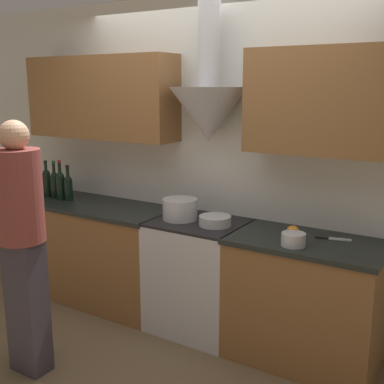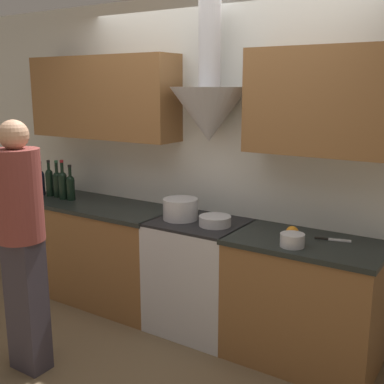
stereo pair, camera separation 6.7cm
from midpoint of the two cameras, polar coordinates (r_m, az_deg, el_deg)
name	(u,v)px [view 1 (the left image)]	position (r m, az deg, el deg)	size (l,w,h in m)	color
ground_plane	(178,344)	(3.80, -2.25, -17.55)	(12.00, 12.00, 0.00)	brown
wall_back	(207,141)	(3.84, 1.34, 6.09)	(8.40, 0.59, 2.60)	silver
counter_left	(96,251)	(4.47, -11.79, -6.84)	(1.50, 0.62, 0.88)	brown
counter_right	(304,300)	(3.50, 12.60, -12.44)	(1.04, 0.62, 0.88)	brown
stove_range	(199,275)	(3.84, 0.31, -9.81)	(0.70, 0.60, 0.88)	silver
wine_bottle_0	(38,182)	(4.77, -18.17, 1.16)	(0.07, 0.07, 0.32)	black
wine_bottle_1	(47,182)	(4.70, -17.23, 1.19)	(0.07, 0.07, 0.34)	black
wine_bottle_2	(55,183)	(4.63, -16.37, 1.01)	(0.07, 0.07, 0.35)	black
wine_bottle_3	(60,184)	(4.53, -15.74, 0.91)	(0.08, 0.08, 0.36)	black
wine_bottle_4	(68,187)	(4.48, -14.86, 0.62)	(0.08, 0.08, 0.32)	black
stock_pot	(180,209)	(3.73, -1.93, -2.03)	(0.27, 0.27, 0.16)	silver
mixing_bowl	(215,221)	(3.58, 2.22, -3.42)	(0.24, 0.24, 0.07)	silver
orange_fruit	(293,232)	(3.34, 11.30, -4.68)	(0.09, 0.09, 0.09)	orange
saucepan	(293,239)	(3.19, 11.34, -5.54)	(0.16, 0.16, 0.09)	silver
chefs_knife	(333,239)	(3.40, 15.87, -5.35)	(0.24, 0.09, 0.01)	silver
person_foreground_left	(22,237)	(3.31, -20.06, -5.03)	(0.30, 0.30, 1.70)	#38333D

